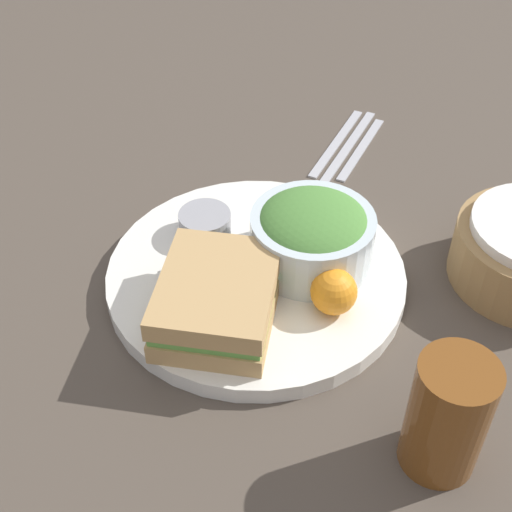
{
  "coord_description": "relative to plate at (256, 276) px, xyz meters",
  "views": [
    {
      "loc": [
        0.53,
        0.17,
        0.55
      ],
      "look_at": [
        0.0,
        0.0,
        0.04
      ],
      "focal_mm": 50.0,
      "sensor_mm": 36.0,
      "label": 1
    }
  ],
  "objects": [
    {
      "name": "sandwich",
      "position": [
        0.08,
        -0.01,
        0.04
      ],
      "size": [
        0.15,
        0.13,
        0.05
      ],
      "color": "tan",
      "rests_on": "plate"
    },
    {
      "name": "salad_bowl",
      "position": [
        -0.03,
        0.05,
        0.05
      ],
      "size": [
        0.13,
        0.13,
        0.07
      ],
      "color": "silver",
      "rests_on": "plate"
    },
    {
      "name": "spoon",
      "position": [
        -0.29,
        0.06,
        -0.01
      ],
      "size": [
        0.16,
        0.03,
        0.01
      ],
      "primitive_type": "cube",
      "rotation": [
        0.0,
        0.0,
        3.01
      ],
      "color": "#B2B2B7",
      "rests_on": "ground_plane"
    },
    {
      "name": "orange_wedge",
      "position": [
        0.03,
        0.09,
        0.03
      ],
      "size": [
        0.05,
        0.05,
        0.05
      ],
      "primitive_type": "sphere",
      "color": "orange",
      "rests_on": "plate"
    },
    {
      "name": "plate",
      "position": [
        0.0,
        0.0,
        0.0
      ],
      "size": [
        0.33,
        0.33,
        0.02
      ],
      "primitive_type": "cylinder",
      "color": "white",
      "rests_on": "ground_plane"
    },
    {
      "name": "ground_plane",
      "position": [
        0.0,
        0.0,
        -0.01
      ],
      "size": [
        4.0,
        4.0,
        0.0
      ],
      "primitive_type": "plane",
      "color": "#4C4238"
    },
    {
      "name": "fork",
      "position": [
        -0.3,
        0.02,
        -0.01
      ],
      "size": [
        0.18,
        0.04,
        0.01
      ],
      "primitive_type": "cube",
      "rotation": [
        0.0,
        0.0,
        3.01
      ],
      "color": "#B2B2B7",
      "rests_on": "ground_plane"
    },
    {
      "name": "dressing_cup",
      "position": [
        -0.04,
        -0.07,
        0.02
      ],
      "size": [
        0.06,
        0.06,
        0.03
      ],
      "primitive_type": "cylinder",
      "color": "#99999E",
      "rests_on": "plate"
    },
    {
      "name": "knife",
      "position": [
        -0.3,
        0.04,
        -0.01
      ],
      "size": [
        0.19,
        0.04,
        0.01
      ],
      "primitive_type": "cube",
      "rotation": [
        0.0,
        0.0,
        3.01
      ],
      "color": "#B2B2B7",
      "rests_on": "ground_plane"
    },
    {
      "name": "drink_glass",
      "position": [
        0.16,
        0.22,
        0.05
      ],
      "size": [
        0.07,
        0.07,
        0.12
      ],
      "primitive_type": "cylinder",
      "color": "brown",
      "rests_on": "ground_plane"
    }
  ]
}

